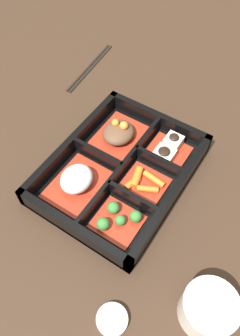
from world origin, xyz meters
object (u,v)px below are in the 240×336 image
at_px(tea_cup, 208,309).
at_px(sauce_dish, 112,320).
at_px(bowl_rice, 77,181).
at_px(chopsticks, 90,67).

bearing_deg(tea_cup, sauce_dish, 127.22).
height_order(tea_cup, sauce_dish, tea_cup).
xyz_separation_m(tea_cup, sauce_dish, (-0.09, 0.12, -0.02)).
relative_size(bowl_rice, sauce_dish, 2.50).
xyz_separation_m(chopsticks, sauce_dish, (-0.48, -0.39, 0.00)).
bearing_deg(bowl_rice, sauce_dish, -130.62).
bearing_deg(chopsticks, sauce_dish, -140.70).
relative_size(tea_cup, sauce_dish, 1.72).
height_order(bowl_rice, sauce_dish, bowl_rice).
relative_size(chopsticks, sauce_dish, 4.25).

